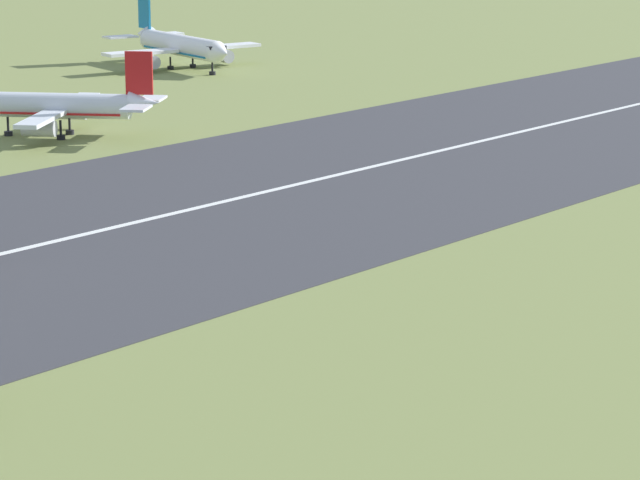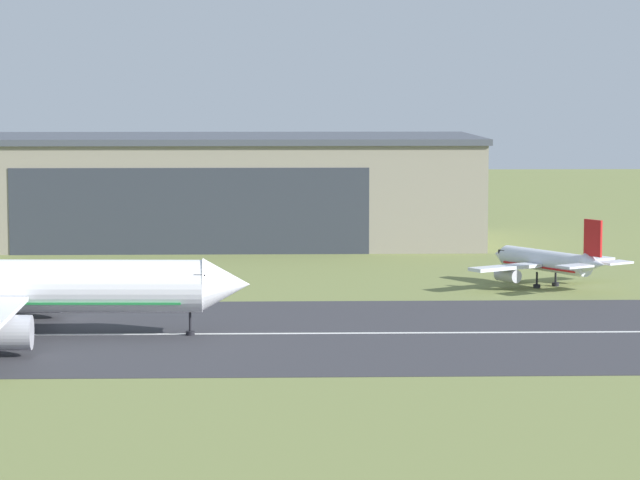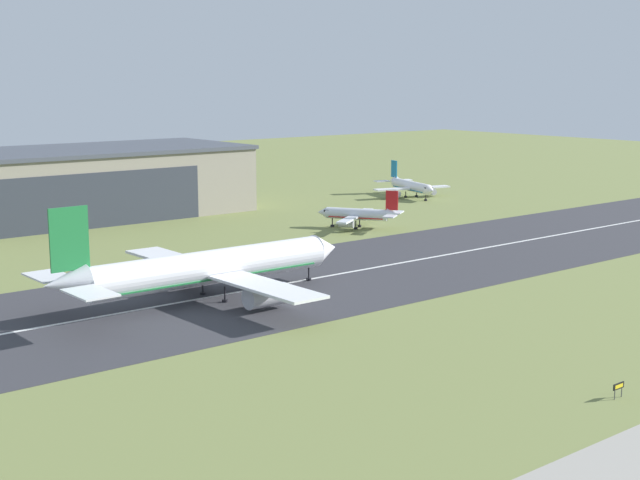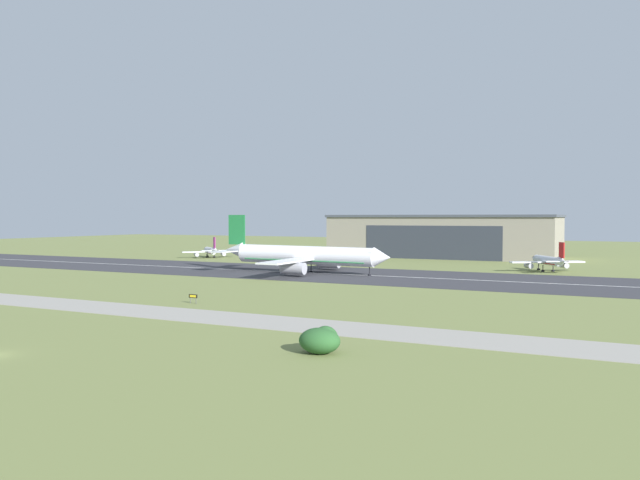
# 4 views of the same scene
# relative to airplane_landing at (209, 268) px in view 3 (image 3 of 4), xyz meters

# --- Properties ---
(ground_plane) EXTENTS (664.22, 664.22, 0.00)m
(ground_plane) POSITION_rel_airplane_landing_xyz_m (16.30, -51.56, -4.69)
(ground_plane) COLOR olive
(runway_strip) EXTENTS (424.22, 42.90, 0.06)m
(runway_strip) POSITION_rel_airplane_landing_xyz_m (16.30, 1.02, -4.66)
(runway_strip) COLOR #333338
(runway_strip) RESTS_ON ground_plane
(runway_centreline) EXTENTS (381.80, 0.70, 0.01)m
(runway_centreline) POSITION_rel_airplane_landing_xyz_m (16.30, 1.02, -4.62)
(runway_centreline) COLOR silver
(runway_centreline) RESTS_ON runway_strip
(hangar_building) EXTENTS (84.23, 35.50, 15.99)m
(hangar_building) POSITION_rel_airplane_landing_xyz_m (15.02, 86.29, 3.32)
(hangar_building) COLOR gray
(hangar_building) RESTS_ON ground_plane
(airplane_landing) EXTENTS (49.79, 44.75, 15.73)m
(airplane_landing) POSITION_rel_airplane_landing_xyz_m (0.00, 0.00, 0.00)
(airplane_landing) COLOR white
(airplane_landing) RESTS_ON ground_plane
(airplane_parked_west) EXTENTS (18.99, 18.75, 8.47)m
(airplane_parked_west) POSITION_rel_airplane_landing_xyz_m (58.55, 33.54, -1.70)
(airplane_parked_west) COLOR silver
(airplane_parked_west) RESTS_ON ground_plane
(airplane_parked_centre) EXTENTS (22.36, 24.48, 9.19)m
(airplane_parked_centre) POSITION_rel_airplane_landing_xyz_m (103.45, 62.79, -1.76)
(airplane_parked_centre) COLOR white
(airplane_parked_centre) RESTS_ON ground_plane
(runway_sign) EXTENTS (1.77, 0.13, 1.62)m
(runway_sign) POSITION_rel_airplane_landing_xyz_m (10.43, -61.19, -3.48)
(runway_sign) COLOR #4C4C51
(runway_sign) RESTS_ON ground_plane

